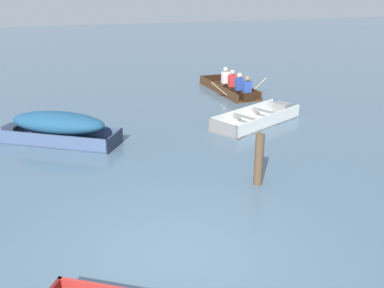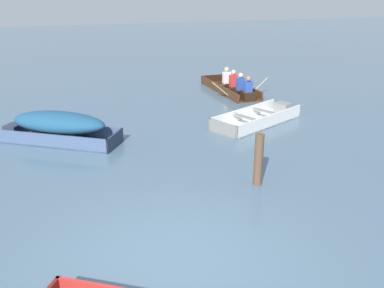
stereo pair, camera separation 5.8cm
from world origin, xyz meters
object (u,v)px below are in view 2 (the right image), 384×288
Objects in this scene: mooring_post at (259,160)px; skiff_slate_blue_near_moored at (58,125)px; skiff_white_mid_moored at (259,118)px; rowboat_dark_varnish_with_crew at (233,87)px.

skiff_slate_blue_near_moored is at bearing 134.88° from mooring_post.
skiff_slate_blue_near_moored is 2.88× the size of mooring_post.
skiff_white_mid_moored is at bearing -0.88° from skiff_slate_blue_near_moored.
mooring_post is (-1.88, -3.75, 0.41)m from skiff_white_mid_moored.
skiff_white_mid_moored is 0.91× the size of rowboat_dark_varnish_with_crew.
skiff_slate_blue_near_moored is at bearing -150.82° from rowboat_dark_varnish_with_crew.
rowboat_dark_varnish_with_crew is 7.83m from mooring_post.
rowboat_dark_varnish_with_crew is (0.66, 3.64, 0.09)m from skiff_white_mid_moored.
skiff_white_mid_moored is 3.71m from rowboat_dark_varnish_with_crew.
skiff_white_mid_moored is at bearing -100.30° from rowboat_dark_varnish_with_crew.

